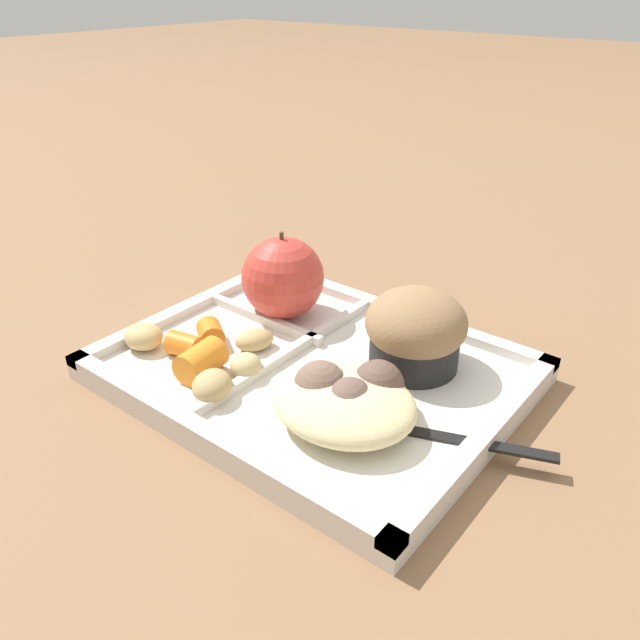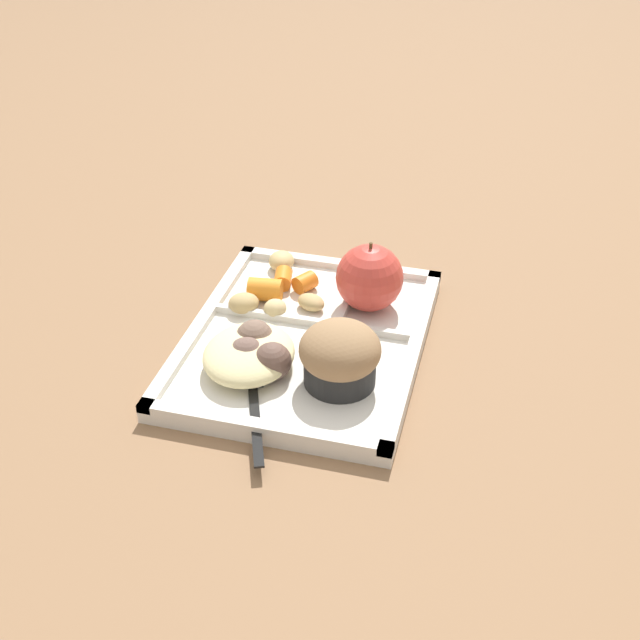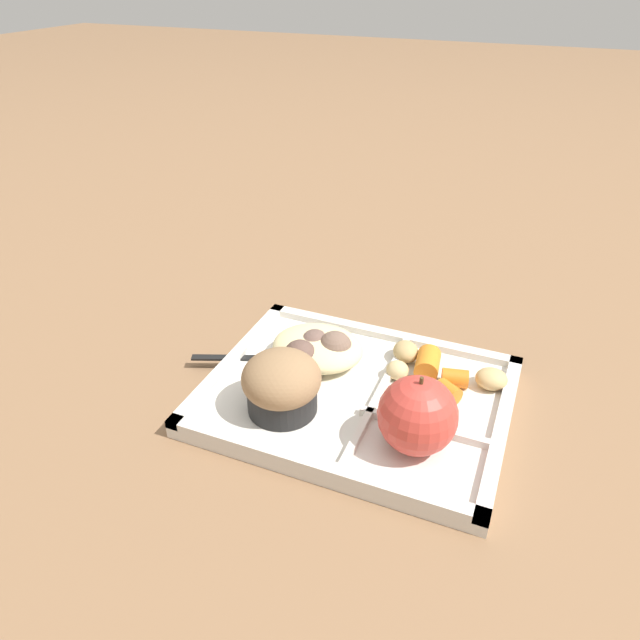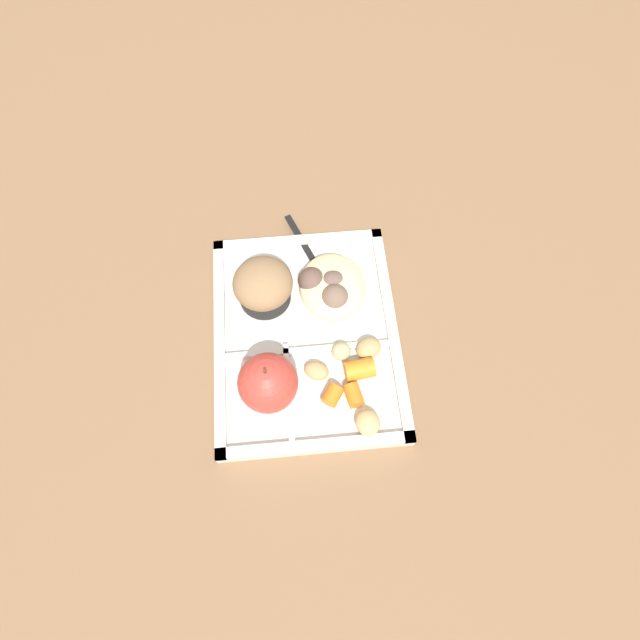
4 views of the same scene
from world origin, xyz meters
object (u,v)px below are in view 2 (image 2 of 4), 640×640
Objects in this scene: lunch_tray at (306,341)px; bran_muffin at (340,356)px; green_apple at (370,278)px; plastic_fork at (254,398)px.

bran_muffin is (0.06, 0.05, 0.04)m from lunch_tray.
green_apple reaches higher than lunch_tray.
lunch_tray is 1.97× the size of plastic_fork.
green_apple reaches higher than bran_muffin.
plastic_fork is at bearing -11.06° from lunch_tray.
lunch_tray is 3.91× the size of bran_muffin.
lunch_tray is at bearing 168.94° from plastic_fork.
green_apple is 0.20m from plastic_fork.
bran_muffin is 0.09m from plastic_fork.
green_apple reaches higher than plastic_fork.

